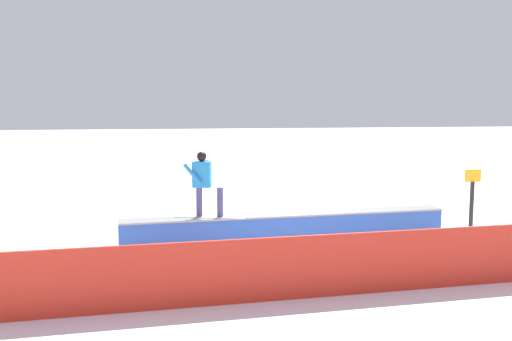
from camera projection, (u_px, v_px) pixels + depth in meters
The scene contains 5 objects.
ground_plane at pixel (287, 246), 13.10m from camera, with size 120.00×120.00×0.00m, color white.
grind_box at pixel (287, 231), 13.05m from camera, with size 7.66×1.08×0.76m.
snowboarder at pixel (204, 182), 12.52m from camera, with size 1.61×0.68×1.48m.
safety_fence at pixel (330, 265), 9.62m from camera, with size 13.69×0.06×1.09m, color red.
trail_marker at pixel (472, 203), 13.45m from camera, with size 0.40×0.10×1.74m.
Camera 1 is at (2.71, 12.52, 3.31)m, focal length 39.41 mm.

